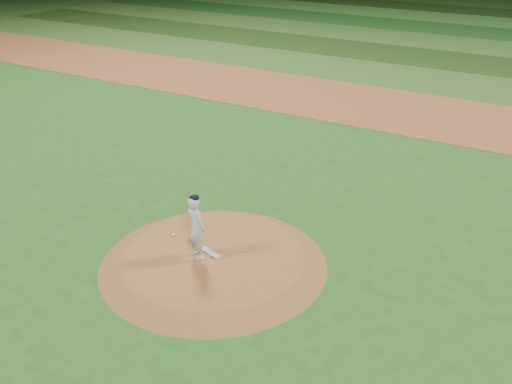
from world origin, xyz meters
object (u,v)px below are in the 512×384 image
rosin_bag (173,235)px  pitcher_on_mound (196,227)px  pitching_rubber (210,253)px  pitchers_mound (214,259)px

rosin_bag → pitcher_on_mound: 1.45m
pitching_rubber → pitcher_on_mound: size_ratio=0.38×
pitchers_mound → pitcher_on_mound: (-0.29, -0.26, 0.94)m
pitching_rubber → rosin_bag: rosin_bag is taller
pitchers_mound → pitching_rubber: 0.17m
pitchers_mound → rosin_bag: rosin_bag is taller
pitcher_on_mound → pitching_rubber: bearing=56.2°
rosin_bag → pitcher_on_mound: (1.11, -0.49, 0.79)m
pitchers_mound → rosin_bag: bearing=170.9°
pitcher_on_mound → pitchers_mound: bearing=42.3°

